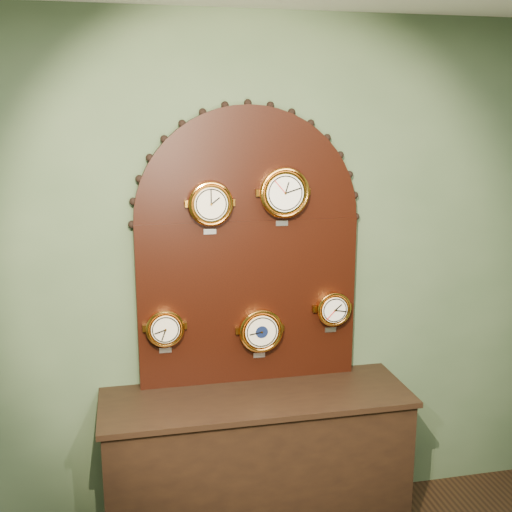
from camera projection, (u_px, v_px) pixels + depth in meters
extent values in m
plane|color=#42573B|center=(246.00, 278.00, 3.44)|extent=(4.00, 0.00, 4.00)
cube|color=black|center=(257.00, 468.00, 3.40)|extent=(1.60, 0.50, 0.80)
cube|color=black|center=(248.00, 302.00, 3.42)|extent=(1.20, 0.06, 0.90)
cylinder|color=black|center=(248.00, 220.00, 3.32)|extent=(1.20, 0.06, 1.20)
cylinder|color=orange|center=(210.00, 203.00, 3.20)|extent=(0.21, 0.08, 0.21)
torus|color=orange|center=(211.00, 204.00, 3.17)|extent=(0.23, 0.02, 0.23)
cylinder|color=beige|center=(211.00, 204.00, 3.16)|extent=(0.17, 0.01, 0.17)
cube|color=silver|center=(210.00, 232.00, 3.26)|extent=(0.07, 0.01, 0.03)
cylinder|color=orange|center=(283.00, 192.00, 3.27)|extent=(0.25, 0.08, 0.25)
torus|color=orange|center=(285.00, 193.00, 3.24)|extent=(0.27, 0.02, 0.27)
cylinder|color=silver|center=(285.00, 193.00, 3.23)|extent=(0.20, 0.01, 0.20)
cube|color=silver|center=(282.00, 223.00, 3.33)|extent=(0.07, 0.01, 0.03)
cylinder|color=orange|center=(165.00, 327.00, 3.29)|extent=(0.19, 0.08, 0.19)
torus|color=orange|center=(165.00, 329.00, 3.26)|extent=(0.20, 0.02, 0.20)
cylinder|color=beige|center=(165.00, 330.00, 3.25)|extent=(0.15, 0.01, 0.15)
cube|color=silver|center=(165.00, 350.00, 3.34)|extent=(0.07, 0.01, 0.03)
cylinder|color=orange|center=(260.00, 330.00, 3.41)|extent=(0.22, 0.08, 0.22)
torus|color=orange|center=(261.00, 331.00, 3.38)|extent=(0.24, 0.02, 0.24)
cylinder|color=beige|center=(262.00, 332.00, 3.37)|extent=(0.18, 0.01, 0.18)
cube|color=silver|center=(259.00, 355.00, 3.47)|extent=(0.07, 0.01, 0.03)
cylinder|color=#0B1433|center=(262.00, 332.00, 3.37)|extent=(0.07, 0.00, 0.07)
cylinder|color=orange|center=(332.00, 308.00, 3.47)|extent=(0.18, 0.08, 0.18)
torus|color=orange|center=(334.00, 310.00, 3.44)|extent=(0.19, 0.02, 0.19)
cylinder|color=silver|center=(335.00, 310.00, 3.43)|extent=(0.14, 0.01, 0.14)
cube|color=silver|center=(330.00, 330.00, 3.52)|extent=(0.06, 0.01, 0.03)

